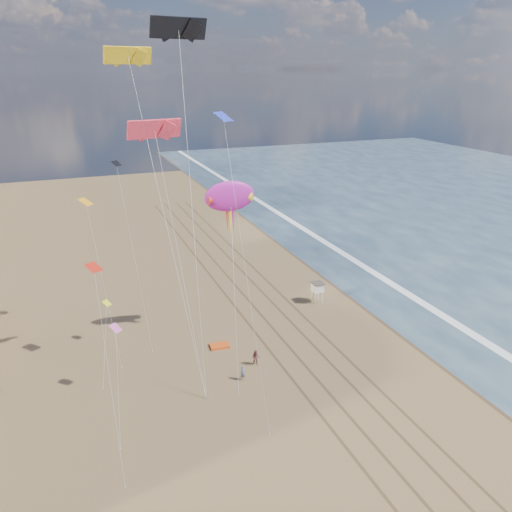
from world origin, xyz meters
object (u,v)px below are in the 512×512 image
(grounded_kite, at_px, (219,346))
(kite_flyer_b, at_px, (256,358))
(kite_flyer_a, at_px, (243,373))
(lifeguard_stand, at_px, (317,287))
(show_kite, at_px, (230,197))

(grounded_kite, relative_size, kite_flyer_b, 1.18)
(grounded_kite, bearing_deg, kite_flyer_b, -58.27)
(kite_flyer_a, bearing_deg, grounded_kite, 89.15)
(grounded_kite, xyz_separation_m, kite_flyer_a, (0.28, -7.17, 0.70))
(lifeguard_stand, xyz_separation_m, kite_flyer_b, (-13.50, -11.49, -1.31))
(show_kite, xyz_separation_m, kite_flyer_b, (0.12, -7.59, -16.07))
(lifeguard_stand, relative_size, kite_flyer_a, 1.77)
(show_kite, bearing_deg, grounded_kite, -134.17)
(kite_flyer_b, bearing_deg, kite_flyer_a, -108.35)
(grounded_kite, xyz_separation_m, show_kite, (2.43, 2.50, 16.86))
(lifeguard_stand, xyz_separation_m, show_kite, (-13.62, -3.89, 14.75))
(lifeguard_stand, bearing_deg, grounded_kite, -158.29)
(grounded_kite, bearing_deg, show_kite, 51.02)
(lifeguard_stand, distance_m, show_kite, 20.45)
(show_kite, distance_m, kite_flyer_b, 17.77)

